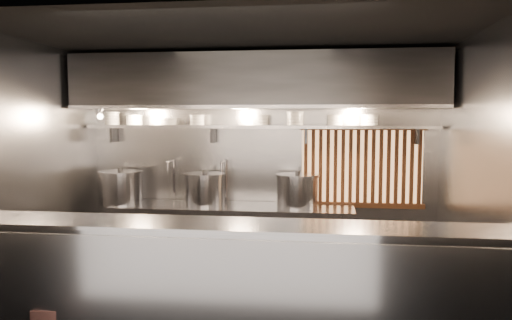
% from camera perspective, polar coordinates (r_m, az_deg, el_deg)
% --- Properties ---
extents(floor, '(4.50, 4.50, 0.00)m').
position_cam_1_polar(floor, '(5.38, -1.58, -16.92)').
color(floor, black).
rests_on(floor, ground).
extents(ceiling, '(4.50, 4.50, 0.00)m').
position_cam_1_polar(ceiling, '(5.06, -1.65, 14.01)').
color(ceiling, black).
rests_on(ceiling, wall_back).
extents(wall_back, '(4.50, 0.00, 4.50)m').
position_cam_1_polar(wall_back, '(6.51, 0.46, -0.38)').
color(wall_back, gray).
rests_on(wall_back, floor).
extents(wall_left, '(0.00, 3.00, 3.00)m').
position_cam_1_polar(wall_left, '(5.82, -24.06, -1.44)').
color(wall_left, gray).
rests_on(wall_left, floor).
extents(wall_right, '(0.00, 3.00, 3.00)m').
position_cam_1_polar(wall_right, '(5.18, 23.82, -2.16)').
color(wall_right, gray).
rests_on(wall_right, floor).
extents(serving_counter, '(4.50, 0.56, 1.13)m').
position_cam_1_polar(serving_counter, '(4.29, -3.67, -14.60)').
color(serving_counter, '#98989E').
rests_on(serving_counter, floor).
extents(cooking_bench, '(3.00, 0.70, 0.90)m').
position_cam_1_polar(cooking_bench, '(6.35, -2.68, -9.23)').
color(cooking_bench, '#98989E').
rests_on(cooking_bench, floor).
extents(bowl_shelf, '(4.40, 0.34, 0.04)m').
position_cam_1_polar(bowl_shelf, '(6.30, 0.27, 3.82)').
color(bowl_shelf, '#98989E').
rests_on(bowl_shelf, wall_back).
extents(exhaust_hood, '(4.40, 0.81, 0.65)m').
position_cam_1_polar(exhaust_hood, '(6.10, 0.01, 8.90)').
color(exhaust_hood, '#2D2D30').
rests_on(exhaust_hood, ceiling).
extents(wood_screen, '(1.56, 0.09, 1.04)m').
position_cam_1_polar(wood_screen, '(6.43, 11.98, -0.73)').
color(wood_screen, '#E7A868').
rests_on(wood_screen, wall_back).
extents(faucet_left, '(0.04, 0.30, 0.50)m').
position_cam_1_polar(faucet_left, '(6.62, -9.60, -1.17)').
color(faucet_left, silver).
rests_on(faucet_left, wall_back).
extents(faucet_right, '(0.04, 0.30, 0.50)m').
position_cam_1_polar(faucet_right, '(6.45, -3.65, -1.27)').
color(faucet_right, silver).
rests_on(faucet_right, wall_back).
extents(heat_lamp, '(0.25, 0.35, 0.20)m').
position_cam_1_polar(heat_lamp, '(6.37, -17.55, 5.29)').
color(heat_lamp, '#98989E').
rests_on(heat_lamp, exhaust_hood).
extents(pendant_bulb, '(0.09, 0.09, 0.19)m').
position_cam_1_polar(pendant_bulb, '(6.19, -0.79, 4.55)').
color(pendant_bulb, '#2D2D30').
rests_on(pendant_bulb, exhaust_hood).
extents(stock_pot_left, '(0.59, 0.59, 0.46)m').
position_cam_1_polar(stock_pot_left, '(6.61, -15.22, -3.01)').
color(stock_pot_left, '#98989E').
rests_on(stock_pot_left, cooking_bench).
extents(stock_pot_mid, '(0.68, 0.68, 0.44)m').
position_cam_1_polar(stock_pot_mid, '(6.32, -5.84, -3.29)').
color(stock_pot_mid, '#98989E').
rests_on(stock_pot_mid, cooking_bench).
extents(stock_pot_right, '(0.66, 0.66, 0.44)m').
position_cam_1_polar(stock_pot_right, '(6.17, 4.76, -3.46)').
color(stock_pot_right, '#98989E').
rests_on(stock_pot_right, cooking_bench).
extents(bowl_stack_0, '(0.20, 0.20, 0.17)m').
position_cam_1_polar(bowl_stack_0, '(6.82, -16.14, 4.59)').
color(bowl_stack_0, silver).
rests_on(bowl_stack_0, bowl_shelf).
extents(bowl_stack_1, '(0.23, 0.23, 0.13)m').
position_cam_1_polar(bowl_stack_1, '(6.70, -13.75, 4.48)').
color(bowl_stack_1, silver).
rests_on(bowl_stack_1, bowl_shelf).
extents(bowl_stack_2, '(0.23, 0.23, 0.09)m').
position_cam_1_polar(bowl_stack_2, '(6.55, -9.92, 4.37)').
color(bowl_stack_2, silver).
rests_on(bowl_stack_2, bowl_shelf).
extents(bowl_stack_3, '(0.20, 0.20, 0.13)m').
position_cam_1_polar(bowl_stack_3, '(6.45, -6.75, 4.57)').
color(bowl_stack_3, silver).
rests_on(bowl_stack_3, bowl_shelf).
extents(bowl_stack_4, '(0.21, 0.21, 0.13)m').
position_cam_1_polar(bowl_stack_4, '(6.30, 0.52, 4.60)').
color(bowl_stack_4, silver).
rests_on(bowl_stack_4, bowl_shelf).
extents(bowl_stack_5, '(0.22, 0.22, 0.17)m').
position_cam_1_polar(bowl_stack_5, '(6.26, 4.48, 4.75)').
color(bowl_stack_5, silver).
rests_on(bowl_stack_5, bowl_shelf).
extents(bowl_stack_6, '(0.21, 0.21, 0.13)m').
position_cam_1_polar(bowl_stack_6, '(6.25, 9.04, 4.54)').
color(bowl_stack_6, silver).
rests_on(bowl_stack_6, bowl_shelf).
extents(bowl_stack_7, '(0.23, 0.23, 0.13)m').
position_cam_1_polar(bowl_stack_7, '(6.28, 12.82, 4.47)').
color(bowl_stack_7, silver).
rests_on(bowl_stack_7, bowl_shelf).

